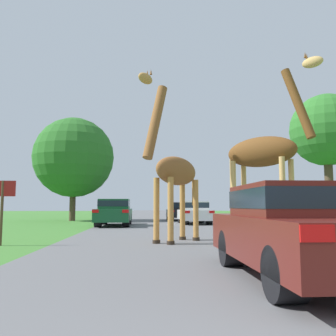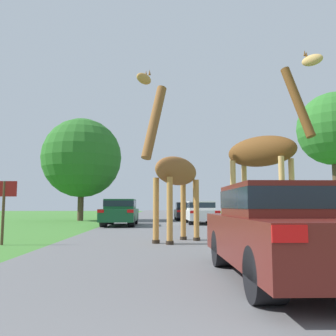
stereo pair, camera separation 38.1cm
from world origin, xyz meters
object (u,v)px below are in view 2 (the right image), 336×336
object	(u,v)px
tree_left_edge	(334,129)
sign_post	(4,200)
car_lead_maroon	(287,229)
car_far_ahead	(187,211)
car_queue_right	(120,212)
tree_centre_back	(82,158)
car_queue_left	(200,212)
giraffe_near_road	(174,170)
giraffe_companion	(264,153)

from	to	relation	value
tree_left_edge	sign_post	world-z (taller)	tree_left_edge
car_lead_maroon	tree_left_edge	xyz separation A→B (m)	(7.95, 13.88, 4.59)
car_far_ahead	sign_post	bearing A→B (deg)	-111.21
tree_left_edge	car_lead_maroon	bearing A→B (deg)	-119.81
car_queue_right	tree_centre_back	size ratio (longest dim) A/B	0.62
tree_centre_back	tree_left_edge	bearing A→B (deg)	-26.41
car_queue_left	giraffe_near_road	bearing A→B (deg)	-100.97
car_lead_maroon	car_far_ahead	bearing A→B (deg)	88.99
tree_left_edge	car_queue_right	bearing A→B (deg)	175.19
tree_centre_back	sign_post	distance (m)	17.08
sign_post	car_lead_maroon	bearing A→B (deg)	-38.29
car_far_ahead	car_lead_maroon	bearing A→B (deg)	-91.01
car_queue_left	tree_left_edge	distance (m)	9.05
tree_left_edge	sign_post	size ratio (longest dim) A/B	4.12
car_lead_maroon	giraffe_companion	bearing A→B (deg)	76.43
giraffe_near_road	tree_left_edge	xyz separation A→B (m)	(9.40, 8.36, 3.16)
car_queue_left	car_far_ahead	bearing A→B (deg)	93.85
sign_post	car_queue_right	bearing A→B (deg)	76.91
car_lead_maroon	car_queue_right	bearing A→B (deg)	105.07
car_queue_left	car_far_ahead	world-z (taller)	car_queue_left
tree_left_edge	sign_post	distance (m)	17.30
car_far_ahead	tree_centre_back	xyz separation A→B (m)	(-8.07, -0.61, 4.00)
giraffe_near_road	tree_left_edge	bearing A→B (deg)	-99.55
car_far_ahead	tree_left_edge	size ratio (longest dim) A/B	0.57
car_lead_maroon	tree_left_edge	size ratio (longest dim) A/B	0.56
car_far_ahead	giraffe_near_road	bearing A→B (deg)	-96.25
car_lead_maroon	car_queue_left	distance (m)	16.87
car_lead_maroon	car_far_ahead	size ratio (longest dim) A/B	0.98
car_queue_left	sign_post	size ratio (longest dim) A/B	2.47
giraffe_near_road	sign_post	distance (m)	4.99
giraffe_companion	car_lead_maroon	bearing A→B (deg)	30.33
giraffe_near_road	giraffe_companion	xyz separation A→B (m)	(2.57, -0.85, 0.40)
tree_centre_back	sign_post	size ratio (longest dim) A/B	4.29
tree_centre_back	car_lead_maroon	bearing A→B (deg)	-70.46
car_queue_left	car_queue_right	bearing A→B (deg)	-157.60
car_lead_maroon	giraffe_near_road	bearing A→B (deg)	104.64
giraffe_near_road	car_far_ahead	distance (m)	16.90
car_queue_left	tree_centre_back	bearing A→B (deg)	150.39
car_queue_left	car_lead_maroon	bearing A→B (deg)	-92.57
car_queue_right	car_far_ahead	distance (m)	8.58
car_queue_left	sign_post	world-z (taller)	sign_post
giraffe_companion	car_queue_right	distance (m)	11.58
giraffe_companion	tree_centre_back	distance (m)	19.25
car_queue_left	tree_left_edge	world-z (taller)	tree_left_edge
giraffe_companion	car_far_ahead	bearing A→B (deg)	-133.70
car_lead_maroon	tree_left_edge	distance (m)	16.64
car_far_ahead	sign_post	world-z (taller)	sign_post
giraffe_companion	car_lead_maroon	distance (m)	5.14
tree_centre_back	car_queue_left	bearing A→B (deg)	-29.61
giraffe_companion	tree_centre_back	size ratio (longest dim) A/B	0.68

